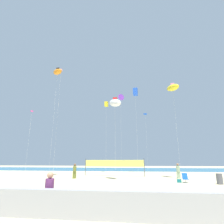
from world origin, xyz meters
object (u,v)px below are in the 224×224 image
at_px(beachgoer_olive_shirt, 75,170).
at_px(kite_yellow_inflatable, 173,88).
at_px(beachgoer_sage_shirt, 178,170).
at_px(kite_violet_delta, 121,98).
at_px(kite_blue_box, 135,92).
at_px(mother_figure, 49,190).
at_px(beach_handbag, 179,181).
at_px(trash_barrel, 219,179).
at_px(kite_blue_diamond, 145,114).
at_px(folding_beach_chair, 185,178).
at_px(kite_magenta_diamond, 32,114).
at_px(volleyball_net, 113,164).
at_px(toddler_figure, 60,200).
at_px(kite_white_inflatable, 115,103).
at_px(kite_yellow_box, 106,104).
at_px(kite_pink_diamond, 61,75).
at_px(kite_orange_inflatable, 58,72).

height_order(beachgoer_olive_shirt, kite_yellow_inflatable, kite_yellow_inflatable).
height_order(beachgoer_sage_shirt, kite_violet_delta, kite_violet_delta).
bearing_deg(kite_violet_delta, kite_blue_box, -38.58).
distance_m(mother_figure, beach_handbag, 14.19).
height_order(mother_figure, trash_barrel, mother_figure).
xyz_separation_m(beach_handbag, kite_blue_diamond, (-2.03, 17.95, 11.36)).
xyz_separation_m(folding_beach_chair, kite_magenta_diamond, (-21.10, 6.33, 8.88)).
relative_size(volleyball_net, kite_violet_delta, 0.54).
bearing_deg(folding_beach_chair, beachgoer_olive_shirt, -173.53).
xyz_separation_m(toddler_figure, beachgoer_sage_shirt, (8.09, 16.26, 0.47)).
height_order(trash_barrel, kite_violet_delta, kite_violet_delta).
height_order(kite_blue_diamond, kite_white_inflatable, kite_blue_diamond).
relative_size(beachgoer_sage_shirt, volleyball_net, 0.21).
relative_size(trash_barrel, kite_white_inflatable, 0.10).
xyz_separation_m(beach_handbag, kite_violet_delta, (-7.16, 17.73, 15.23)).
height_order(beachgoer_olive_shirt, volleyball_net, volleyball_net).
xyz_separation_m(beach_handbag, kite_yellow_box, (-9.72, 14.17, 12.70)).
bearing_deg(volleyball_net, beachgoer_olive_shirt, -134.21).
relative_size(beachgoer_olive_shirt, kite_pink_diamond, 0.10).
xyz_separation_m(mother_figure, beachgoer_olive_shirt, (-3.88, 14.60, 0.07)).
relative_size(volleyball_net, kite_orange_inflatable, 0.54).
bearing_deg(kite_yellow_box, trash_barrel, -48.94).
relative_size(beachgoer_olive_shirt, kite_blue_diamond, 0.15).
relative_size(beachgoer_sage_shirt, trash_barrel, 1.91).
relative_size(kite_yellow_box, kite_violet_delta, 0.83).
bearing_deg(kite_yellow_inflatable, kite_blue_diamond, 101.99).
height_order(kite_magenta_diamond, kite_yellow_inflatable, kite_yellow_inflatable).
bearing_deg(kite_violet_delta, volleyball_net, -91.36).
relative_size(beachgoer_sage_shirt, folding_beach_chair, 2.02).
relative_size(beach_handbag, kite_yellow_inflatable, 0.03).
xyz_separation_m(kite_pink_diamond, kite_yellow_inflatable, (17.40, -3.41, -4.72)).
xyz_separation_m(volleyball_net, kite_white_inflatable, (0.96, -5.91, 7.22)).
bearing_deg(beach_handbag, beachgoer_sage_shirt, 78.70).
distance_m(kite_magenta_diamond, kite_orange_inflatable, 7.86).
xyz_separation_m(toddler_figure, kite_yellow_box, (-2.50, 26.07, 12.37)).
relative_size(mother_figure, beach_handbag, 4.03).
relative_size(beachgoer_olive_shirt, beach_handbag, 4.37).
relative_size(toddler_figure, kite_violet_delta, 0.06).
relative_size(kite_magenta_diamond, kite_white_inflatable, 1.02).
bearing_deg(beachgoer_sage_shirt, kite_violet_delta, 173.24).
distance_m(beach_handbag, kite_yellow_box, 21.36).
distance_m(kite_magenta_diamond, kite_blue_box, 19.70).
relative_size(trash_barrel, kite_orange_inflatable, 0.06).
bearing_deg(beachgoer_olive_shirt, kite_pink_diamond, -115.43).
bearing_deg(kite_blue_diamond, volleyball_net, -116.35).
distance_m(trash_barrel, kite_orange_inflatable, 25.05).
height_order(kite_yellow_inflatable, kite_orange_inflatable, kite_orange_inflatable).
bearing_deg(trash_barrel, kite_yellow_inflatable, 117.66).
distance_m(mother_figure, folding_beach_chair, 14.61).
bearing_deg(kite_white_inflatable, kite_violet_delta, 92.44).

